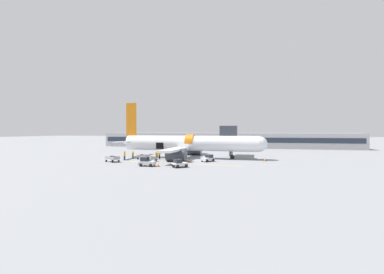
# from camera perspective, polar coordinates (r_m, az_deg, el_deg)

# --- Properties ---
(ground_plane) EXTENTS (500.00, 500.00, 0.00)m
(ground_plane) POSITION_cam_1_polar(r_m,az_deg,el_deg) (52.07, 1.05, -5.15)
(ground_plane) COLOR gray
(apron_marking_line) EXTENTS (23.18, 2.28, 0.01)m
(apron_marking_line) POSITION_cam_1_polar(r_m,az_deg,el_deg) (46.60, -2.46, -5.90)
(apron_marking_line) COLOR yellow
(apron_marking_line) RESTS_ON ground_plane
(terminal_strip) EXTENTS (90.91, 10.92, 5.21)m
(terminal_strip) POSITION_cam_1_polar(r_m,az_deg,el_deg) (95.28, 6.99, -0.68)
(terminal_strip) COLOR #B2B2B7
(terminal_strip) RESTS_ON ground_plane
(jet_bridge_stub) EXTENTS (3.70, 9.84, 7.03)m
(jet_bridge_stub) POSITION_cam_1_polar(r_m,az_deg,el_deg) (59.72, 8.43, 0.72)
(jet_bridge_stub) COLOR #4C4C51
(jet_bridge_stub) RESTS_ON ground_plane
(airplane) EXTENTS (32.61, 26.67, 12.33)m
(airplane) POSITION_cam_1_polar(r_m,az_deg,el_deg) (55.79, -0.92, -1.58)
(airplane) COLOR white
(airplane) RESTS_ON ground_plane
(baggage_tug_lead) EXTENTS (2.58, 2.85, 1.33)m
(baggage_tug_lead) POSITION_cam_1_polar(r_m,az_deg,el_deg) (49.62, 3.59, -4.81)
(baggage_tug_lead) COLOR silver
(baggage_tug_lead) RESTS_ON ground_plane
(baggage_tug_mid) EXTENTS (2.71, 2.71, 1.35)m
(baggage_tug_mid) POSITION_cam_1_polar(r_m,az_deg,el_deg) (41.61, -2.86, -5.97)
(baggage_tug_mid) COLOR white
(baggage_tug_mid) RESTS_ON ground_plane
(baggage_tug_rear) EXTENTS (2.70, 1.98, 1.54)m
(baggage_tug_rear) POSITION_cam_1_polar(r_m,az_deg,el_deg) (43.66, -10.04, -5.54)
(baggage_tug_rear) COLOR silver
(baggage_tug_rear) RESTS_ON ground_plane
(baggage_cart_loading) EXTENTS (3.52, 2.14, 1.00)m
(baggage_cart_loading) POSITION_cam_1_polar(r_m,az_deg,el_deg) (54.75, -10.69, -4.37)
(baggage_cart_loading) COLOR #999BA0
(baggage_cart_loading) RESTS_ON ground_plane
(baggage_cart_queued) EXTENTS (3.66, 2.85, 1.00)m
(baggage_cart_queued) POSITION_cam_1_polar(r_m,az_deg,el_deg) (50.64, -9.35, -4.83)
(baggage_cart_queued) COLOR #999BA0
(baggage_cart_queued) RESTS_ON ground_plane
(baggage_cart_empty) EXTENTS (3.76, 2.53, 1.15)m
(baggage_cart_empty) POSITION_cam_1_polar(r_m,az_deg,el_deg) (51.04, -17.21, -4.69)
(baggage_cart_empty) COLOR #999BA0
(baggage_cart_empty) RESTS_ON ground_plane
(ground_crew_loader_a) EXTENTS (0.59, 0.59, 1.84)m
(ground_crew_loader_a) POSITION_cam_1_polar(r_m,az_deg,el_deg) (53.38, -7.82, -3.96)
(ground_crew_loader_a) COLOR #2D2D33
(ground_crew_loader_a) RESTS_ON ground_plane
(ground_crew_loader_b) EXTENTS (0.51, 0.63, 1.81)m
(ground_crew_loader_b) POSITION_cam_1_polar(r_m,az_deg,el_deg) (53.54, -14.76, -4.00)
(ground_crew_loader_b) COLOR #1E2338
(ground_crew_loader_b) RESTS_ON ground_plane
(ground_crew_driver) EXTENTS (0.59, 0.51, 1.73)m
(ground_crew_driver) POSITION_cam_1_polar(r_m,az_deg,el_deg) (54.45, -7.25, -3.92)
(ground_crew_driver) COLOR black
(ground_crew_driver) RESTS_ON ground_plane
(ground_crew_supervisor) EXTENTS (0.48, 0.54, 1.59)m
(ground_crew_supervisor) POSITION_cam_1_polar(r_m,az_deg,el_deg) (56.09, -12.99, -3.87)
(ground_crew_supervisor) COLOR #1E2338
(ground_crew_supervisor) RESTS_ON ground_plane
(safety_cone_nose) EXTENTS (0.61, 0.61, 0.64)m
(safety_cone_nose) POSITION_cam_1_polar(r_m,az_deg,el_deg) (52.43, 15.95, -4.83)
(safety_cone_nose) COLOR black
(safety_cone_nose) RESTS_ON ground_plane
(safety_cone_engine_left) EXTENTS (0.56, 0.56, 0.58)m
(safety_cone_engine_left) POSITION_cam_1_polar(r_m,az_deg,el_deg) (42.85, -7.52, -6.19)
(safety_cone_engine_left) COLOR black
(safety_cone_engine_left) RESTS_ON ground_plane
(safety_cone_wingtip) EXTENTS (0.54, 0.54, 0.62)m
(safety_cone_wingtip) POSITION_cam_1_polar(r_m,az_deg,el_deg) (48.61, -0.62, -5.27)
(safety_cone_wingtip) COLOR black
(safety_cone_wingtip) RESTS_ON ground_plane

